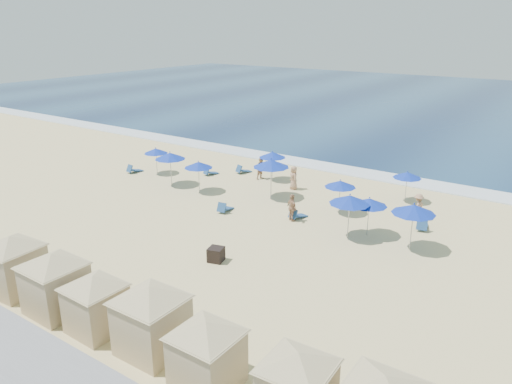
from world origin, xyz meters
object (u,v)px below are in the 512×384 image
umbrella_8 (369,202)px  beachgoer_2 (418,207)px  cabana_2 (95,296)px  umbrella_7 (407,175)px  trash_bin (216,254)px  umbrella_2 (198,165)px  cabana_5 (298,378)px  umbrella_1 (170,156)px  beachgoer_1 (292,208)px  cabana_0 (12,257)px  beachgoer_0 (261,168)px  beachgoer_3 (294,178)px  umbrella_6 (350,200)px  cabana_3 (151,311)px  cabana_4 (207,346)px  umbrella_0 (156,151)px  cabana_1 (54,275)px  umbrella_9 (414,209)px  umbrella_5 (340,184)px  umbrella_4 (271,163)px

umbrella_8 → beachgoer_2: bearing=69.4°
cabana_2 → umbrella_7: cabana_2 is taller
trash_bin → umbrella_2: umbrella_2 is taller
cabana_5 → umbrella_1: cabana_5 is taller
umbrella_2 → trash_bin: bearing=-44.6°
beachgoer_1 → beachgoer_2: bearing=-112.3°
cabana_0 → cabana_2: size_ratio=1.11×
beachgoer_0 → beachgoer_3: beachgoer_3 is taller
umbrella_6 → cabana_0: bearing=-124.8°
cabana_3 → umbrella_2: (-10.42, 14.43, 0.31)m
umbrella_2 → beachgoer_1: 8.22m
umbrella_7 → beachgoer_1: 8.46m
umbrella_8 → cabana_4: bearing=-87.7°
umbrella_7 → beachgoer_3: (-7.33, -2.00, -0.97)m
beachgoer_0 → beachgoer_2: 12.29m
cabana_5 → umbrella_1: 23.76m
umbrella_6 → beachgoer_2: umbrella_6 is taller
cabana_2 → umbrella_0: size_ratio=1.94×
cabana_2 → umbrella_7: 21.47m
umbrella_2 → umbrella_8: (12.58, -0.40, 0.01)m
cabana_0 → cabana_4: cabana_0 is taller
umbrella_8 → cabana_1: bearing=-116.7°
umbrella_6 → trash_bin: bearing=-122.5°
umbrella_2 → umbrella_9: bearing=-3.0°
beachgoer_2 → cabana_1: bearing=-14.1°
umbrella_7 → cabana_4: bearing=-88.0°
umbrella_0 → umbrella_5: (15.41, 0.36, 0.07)m
cabana_0 → beachgoer_1: 14.98m
cabana_1 → umbrella_9: bearing=55.1°
umbrella_1 → umbrella_4: umbrella_4 is taller
beachgoer_3 → umbrella_5: bearing=15.1°
umbrella_9 → beachgoer_0: 14.50m
cabana_2 → umbrella_6: (4.05, 13.48, 0.73)m
trash_bin → umbrella_9: (7.36, 6.84, 1.85)m
umbrella_6 → umbrella_9: 3.33m
cabana_0 → umbrella_5: bearing=66.1°
umbrella_2 → cabana_4: bearing=-48.1°
umbrella_8 → beachgoer_1: size_ratio=1.35×
umbrella_0 → umbrella_8: (18.20, -1.87, 0.14)m
cabana_0 → umbrella_5: 18.21m
cabana_5 → umbrella_9: size_ratio=1.60×
trash_bin → umbrella_6: bearing=42.1°
cabana_4 → beachgoer_3: bearing=113.1°
umbrella_1 → beachgoer_0: size_ratio=1.50×
umbrella_4 → beachgoer_2: 9.62m
beachgoer_1 → beachgoer_3: beachgoer_3 is taller
cabana_4 → umbrella_6: (-1.35, 13.42, 0.70)m
umbrella_4 → beachgoer_3: (0.35, 2.37, -1.53)m
cabana_1 → umbrella_5: size_ratio=2.07×
cabana_3 → umbrella_4: bearing=109.2°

